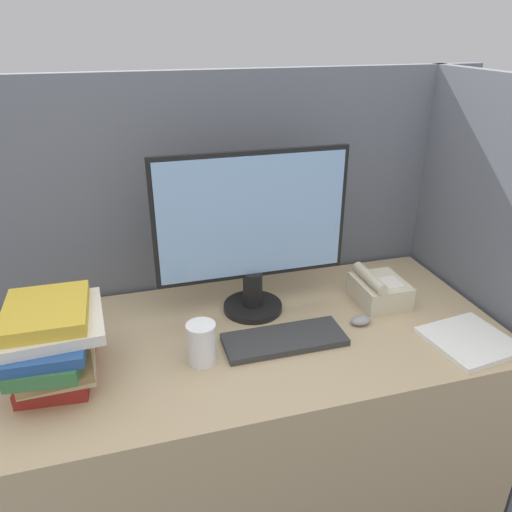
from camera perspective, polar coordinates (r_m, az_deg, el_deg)
cubicle_panel_rear at (r=1.89m, az=-3.59°, el=-2.58°), size 1.93×0.04×1.49m
cubicle_panel_right at (r=1.92m, az=23.26°, el=-4.26°), size 0.04×0.79×1.49m
desk at (r=1.79m, az=-0.26°, el=-18.98°), size 1.53×0.73×0.76m
monitor at (r=1.55m, az=-0.42°, el=2.72°), size 0.61×0.19×0.53m
keyboard at (r=1.51m, az=3.26°, el=-9.51°), size 0.36×0.14×0.02m
mouse at (r=1.62m, az=11.88°, el=-7.22°), size 0.07×0.05×0.03m
coffee_cup at (r=1.41m, az=-6.22°, el=-9.90°), size 0.08×0.08×0.12m
book_stack at (r=1.42m, az=-22.19°, el=-9.09°), size 0.25×0.31×0.22m
desk_telephone at (r=1.74m, az=13.86°, el=-3.79°), size 0.16×0.18×0.12m
paper_pile at (r=1.64m, az=23.20°, el=-8.87°), size 0.26×0.25×0.02m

